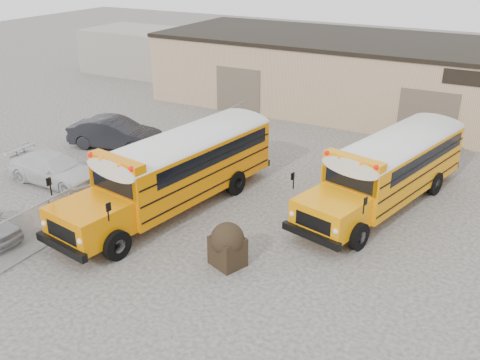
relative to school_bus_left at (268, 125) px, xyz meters
The scene contains 9 objects.
ground 9.06m from the school_bus_left, 72.74° to the right, with size 120.00×120.00×0.00m, color #3B3836.
warehouse 11.83m from the school_bus_left, 77.14° to the left, with size 30.20×10.20×4.67m.
chainlink_fence 6.50m from the school_bus_left, 121.61° to the right, with size 0.07×18.07×1.81m.
distant_building_left 23.62m from the school_bus_left, 145.07° to the left, with size 8.00×6.00×3.60m, color gray.
school_bus_left is the anchor object (origin of this frame).
school_bus_right 9.20m from the school_bus_left, 26.30° to the left, with size 4.93×10.64×3.03m.
tarp_bundle 10.22m from the school_bus_left, 71.90° to the right, with size 1.36×1.29×1.62m.
car_white 10.63m from the school_bus_left, 135.01° to the right, with size 1.96×4.83×1.40m, color silver.
car_dark 8.52m from the school_bus_left, 163.00° to the right, with size 1.78×5.10×1.68m, color black.
Camera 1 is at (8.61, -15.02, 10.40)m, focal length 40.00 mm.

